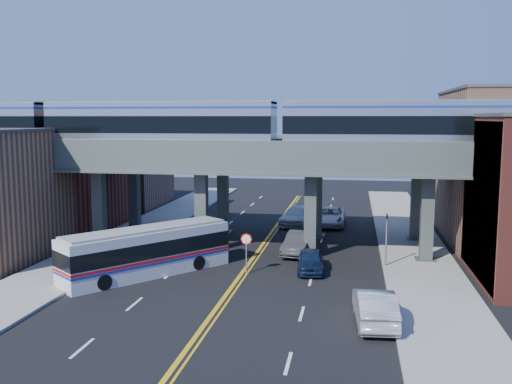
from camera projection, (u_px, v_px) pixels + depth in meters
ground at (232, 287)px, 33.75m from camera, size 120.00×120.00×0.00m
sidewalk_west at (118, 242)px, 45.44m from camera, size 5.00×70.00×0.16m
sidewalk_east at (415, 254)px, 41.57m from camera, size 5.00×70.00×0.16m
building_west_b at (70, 167)px, 51.78m from camera, size 8.00×14.00×11.00m
building_west_c at (126, 170)px, 64.68m from camera, size 8.00×10.00×8.00m
building_east_b at (500, 167)px, 45.49m from camera, size 8.00×14.00×12.00m
building_east_c at (468, 171)px, 58.39m from camera, size 8.00×10.00×9.00m
mural_panel at (480, 204)px, 34.59m from camera, size 0.10×9.50×9.50m
elevated_viaduct_near at (255, 167)px, 40.72m from camera, size 52.00×3.60×7.40m
elevated_viaduct_far at (269, 159)px, 47.57m from camera, size 52.00×3.60×7.40m
transit_train at (161, 125)px, 41.51m from camera, size 51.50×3.23×3.77m
stop_sign at (246, 247)px, 36.40m from camera, size 0.76×0.09×2.63m
traffic_signal at (387, 234)px, 37.76m from camera, size 0.15×0.18×4.10m
transit_bus at (147, 252)px, 36.10m from camera, size 8.96×10.37×2.90m
car_lane_a at (311, 261)px, 36.99m from camera, size 2.02×4.34×1.44m
car_lane_b at (299, 243)px, 41.72m from camera, size 2.31×5.12×1.63m
car_lane_c at (330, 217)px, 52.85m from camera, size 2.86×6.04×1.67m
car_lane_d at (297, 216)px, 53.17m from camera, size 3.09×6.07×1.69m
car_parked_curb at (375, 307)px, 27.60m from camera, size 2.21×5.30×1.70m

